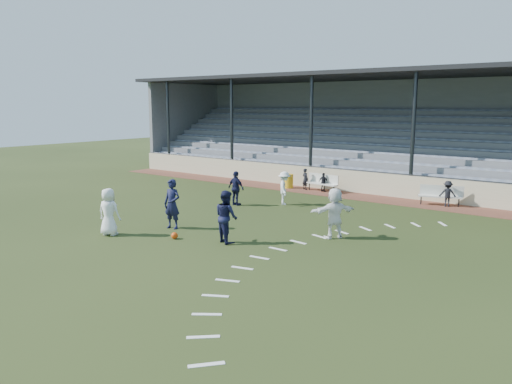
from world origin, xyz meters
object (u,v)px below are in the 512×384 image
Objects in this scene: bench_left at (323,181)px; football at (174,236)px; bench_right at (441,193)px; trash_bin at (289,181)px; player_white_lead at (109,212)px; player_navy_lead at (172,204)px.

football is (0.76, -11.94, -0.46)m from bench_left.
bench_right reaches higher than trash_bin.
bench_right is 8.27× the size of football.
trash_bin is at bearing 103.71° from football.
football is at bearing -78.50° from bench_left.
bench_right is 13.31m from football.
bench_left is at bearing 163.13° from bench_right.
player_white_lead is at bearing -88.95° from bench_left.
football is 0.14× the size of player_white_lead.
player_navy_lead is (-0.44, -10.89, 0.39)m from bench_left.
player_white_lead is (-8.02, -13.10, 0.30)m from bench_right.
bench_left is 2.54× the size of trash_bin.
trash_bin is 12.06m from football.
trash_bin is 3.27× the size of football.
trash_bin is at bearing 88.82° from player_navy_lead.
bench_left reaches higher than trash_bin.
player_white_lead reaches higher than trash_bin.
bench_left is at bearing 77.67° from player_navy_lead.
player_navy_lead reaches higher than bench_left.
bench_left is 8.30× the size of football.
bench_left is 11.97m from football.
player_white_lead is at bearing -139.01° from bench_right.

